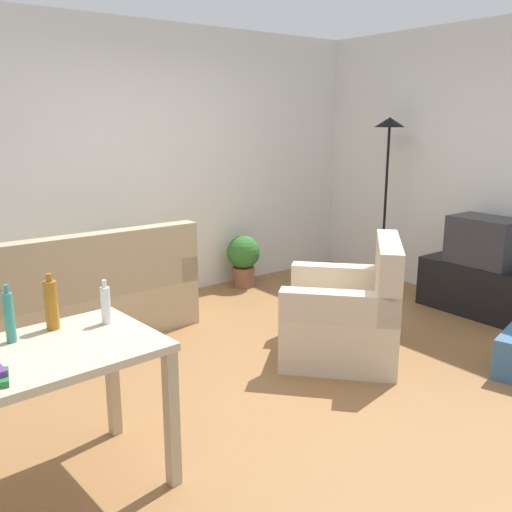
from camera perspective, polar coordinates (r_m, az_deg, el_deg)
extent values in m
cube|color=olive|center=(4.19, 3.10, -11.67)|extent=(5.20, 4.40, 0.02)
cube|color=silver|center=(5.66, -11.40, 9.06)|extent=(5.20, 0.10, 2.70)
cube|color=silver|center=(5.83, 23.44, 8.35)|extent=(0.10, 4.40, 2.70)
cube|color=tan|center=(5.06, -16.72, -5.12)|extent=(1.71, 0.84, 0.40)
cube|color=tan|center=(4.63, -15.62, -0.86)|extent=(1.71, 0.16, 0.52)
cube|color=tan|center=(5.27, -9.06, -0.43)|extent=(0.16, 0.84, 0.22)
cube|color=black|center=(5.66, 21.89, -3.14)|extent=(0.44, 1.10, 0.48)
cube|color=#2D2D33|center=(5.55, 22.31, 1.42)|extent=(0.40, 0.60, 0.44)
cube|color=black|center=(5.72, 23.37, 1.67)|extent=(0.01, 0.52, 0.36)
cylinder|color=black|center=(6.37, 12.63, -2.72)|extent=(0.26, 0.26, 0.03)
cylinder|color=black|center=(6.19, 13.04, 4.89)|extent=(0.03, 0.03, 1.68)
cone|color=black|center=(6.12, 13.50, 13.14)|extent=(0.32, 0.32, 0.10)
cube|color=#C6B28E|center=(2.76, -22.45, -9.65)|extent=(1.25, 0.79, 0.04)
cube|color=tan|center=(2.88, -8.60, -16.10)|extent=(0.06, 0.06, 0.72)
cube|color=tan|center=(3.37, -14.47, -11.80)|extent=(0.06, 0.06, 0.72)
cylinder|color=brown|center=(6.12, -1.29, -2.14)|extent=(0.24, 0.24, 0.22)
sphere|color=#2D6B28|center=(6.05, -1.30, 0.41)|extent=(0.36, 0.36, 0.36)
cube|color=beige|center=(4.42, 8.54, -7.46)|extent=(1.23, 1.23, 0.40)
cube|color=#C0AD91|center=(4.28, 13.31, -1.89)|extent=(0.77, 0.73, 0.52)
cube|color=#C8B597|center=(4.67, 8.84, -2.28)|extent=(0.69, 0.73, 0.22)
cube|color=#C8B597|center=(3.96, 8.49, -5.20)|extent=(0.69, 0.73, 0.22)
cylinder|color=teal|center=(2.89, -23.87, -5.79)|extent=(0.05, 0.05, 0.24)
cylinder|color=teal|center=(2.84, -24.14, -3.09)|extent=(0.02, 0.02, 0.04)
cylinder|color=#9E6019|center=(2.98, -20.16, -4.75)|extent=(0.07, 0.07, 0.25)
cylinder|color=#9E6019|center=(2.94, -20.39, -2.07)|extent=(0.03, 0.03, 0.04)
cylinder|color=silver|center=(2.99, -15.10, -4.90)|extent=(0.05, 0.05, 0.19)
cylinder|color=silver|center=(2.95, -15.24, -2.75)|extent=(0.02, 0.02, 0.04)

